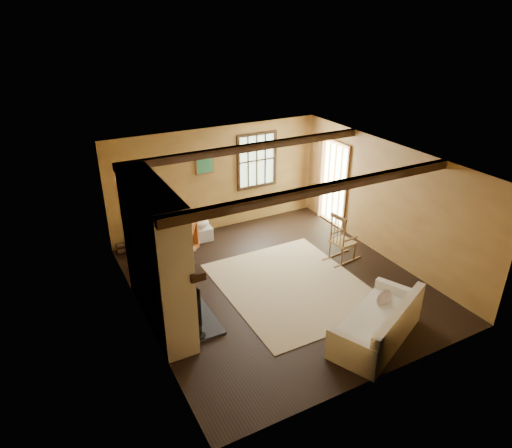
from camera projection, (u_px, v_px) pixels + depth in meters
ground at (278, 283)px, 8.63m from camera, size 5.50×5.50×0.00m
room_envelope at (283, 197)px, 8.22m from camera, size 5.02×5.52×2.44m
fireplace at (158, 261)px, 7.21m from camera, size 1.02×2.30×2.40m
rug at (292, 286)px, 8.55m from camera, size 2.50×3.00×0.01m
rocking_chair at (342, 241)px, 9.25m from camera, size 0.80×0.49×1.04m
sofa at (379, 326)px, 7.07m from camera, size 1.96×1.46×0.73m
firewood_pile at (133, 246)px, 9.73m from camera, size 0.67×0.12×0.24m
laundry_basket at (200, 234)px, 10.18m from camera, size 0.52×0.40×0.30m
basket_pillow at (200, 223)px, 10.07m from camera, size 0.51×0.47×0.21m
armchair at (171, 240)px, 9.39m from camera, size 1.19×1.19×0.78m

